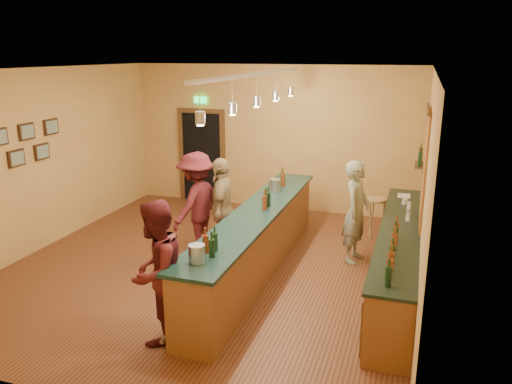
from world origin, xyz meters
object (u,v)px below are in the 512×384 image
(customer_b, at_px, (222,208))
(customer_c, at_px, (197,203))
(back_counter, at_px, (398,257))
(customer_a, at_px, (156,272))
(bartender, at_px, (356,212))
(tasting_bar, at_px, (256,238))
(bar_stool, at_px, (376,206))

(customer_b, height_order, customer_c, customer_c)
(back_counter, bearing_deg, customer_b, 174.37)
(customer_a, bearing_deg, bartender, 150.43)
(bartender, xyz_separation_m, customer_b, (-2.20, -0.54, 0.01))
(back_counter, relative_size, tasting_bar, 0.89)
(tasting_bar, height_order, customer_c, customer_c)
(customer_a, bearing_deg, tasting_bar, 168.01)
(customer_c, relative_size, bar_stool, 2.31)
(customer_b, xyz_separation_m, bar_stool, (2.43, 1.73, -0.24))
(back_counter, height_order, bartender, bartender)
(customer_a, distance_m, customer_b, 2.68)
(back_counter, xyz_separation_m, bar_stool, (-0.52, 2.02, 0.16))
(tasting_bar, distance_m, customer_a, 2.28)
(tasting_bar, xyz_separation_m, customer_a, (-0.55, -2.20, 0.29))
(tasting_bar, height_order, bartender, bartender)
(customer_a, relative_size, bar_stool, 2.29)
(tasting_bar, distance_m, customer_c, 1.39)
(bartender, distance_m, customer_a, 3.77)
(customer_b, bearing_deg, customer_c, -107.24)
(customer_b, bearing_deg, bartender, 91.05)
(tasting_bar, relative_size, bar_stool, 6.50)
(back_counter, xyz_separation_m, customer_b, (-2.96, 0.29, 0.39))
(back_counter, height_order, tasting_bar, tasting_bar)
(bartender, distance_m, customer_c, 2.73)
(customer_c, bearing_deg, customer_b, 96.97)
(back_counter, distance_m, bar_stool, 2.09)
(customer_a, bearing_deg, customer_c, -163.23)
(tasting_bar, bearing_deg, customer_a, -104.01)
(tasting_bar, xyz_separation_m, customer_b, (-0.78, 0.47, 0.27))
(customer_a, xyz_separation_m, bar_stool, (2.20, 4.40, -0.25))
(bar_stool, bearing_deg, tasting_bar, -126.94)
(customer_b, relative_size, customer_c, 0.97)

